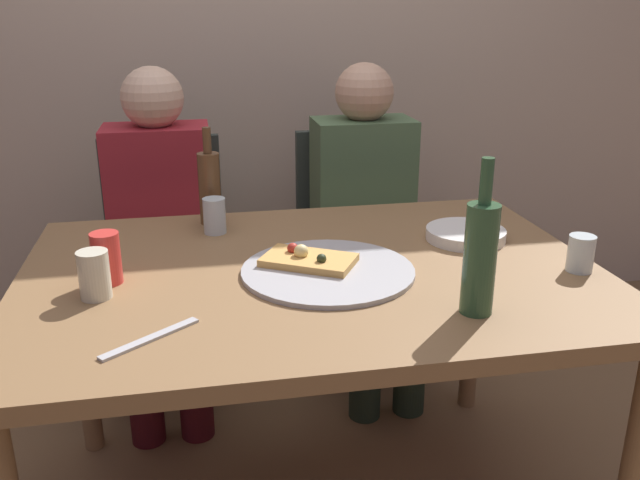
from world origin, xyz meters
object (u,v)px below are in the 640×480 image
object	(u,v)px
table_knife	(151,338)
guest_in_beanie	(368,214)
dining_table	(312,297)
beer_bottle	(210,186)
soda_can	(107,258)
plate_stack	(466,234)
pizza_tray	(328,271)
tumbler_far	(94,275)
wine_glass	(581,253)
tumbler_near	(214,216)
chair_right	(357,233)
guest_in_sweater	(161,226)
wine_bottle	(480,256)
chair_left	(165,246)
pizza_slice_last	(308,259)

from	to	relation	value
table_knife	guest_in_beanie	xyz separation A→B (m)	(0.72, 1.05, -0.11)
dining_table	beer_bottle	size ratio (longest dim) A/B	4.96
soda_can	plate_stack	distance (m)	0.94
pizza_tray	soda_can	distance (m)	0.52
tumbler_far	wine_glass	bearing A→B (deg)	-3.10
tumbler_near	soda_can	xyz separation A→B (m)	(-0.26, -0.31, 0.01)
chair_right	table_knife	bearing A→B (deg)	59.21
pizza_tray	plate_stack	bearing A→B (deg)	21.39
beer_bottle	wine_glass	distance (m)	1.02
chair_right	guest_in_sweater	size ratio (longest dim) A/B	0.77
tumbler_far	table_knife	distance (m)	0.26
pizza_tray	wine_glass	world-z (taller)	wine_glass
chair_right	dining_table	bearing A→B (deg)	69.04
wine_bottle	guest_in_beanie	bearing A→B (deg)	87.32
wine_glass	tumbler_near	bearing A→B (deg)	151.93
pizza_tray	chair_left	distance (m)	1.06
table_knife	chair_left	size ratio (longest dim) A/B	0.24
tumbler_near	pizza_slice_last	bearing A→B (deg)	-55.86
soda_can	guest_in_beanie	distance (m)	1.12
wine_bottle	wine_glass	distance (m)	0.39
table_knife	chair_left	xyz separation A→B (m)	(-0.02, 1.20, -0.24)
pizza_slice_last	guest_in_sweater	xyz separation A→B (m)	(-0.38, 0.74, -0.13)
pizza_tray	beer_bottle	size ratio (longest dim) A/B	1.48
chair_right	plate_stack	bearing A→B (deg)	97.97
dining_table	guest_in_sweater	world-z (taller)	guest_in_sweater
soda_can	chair_right	size ratio (longest dim) A/B	0.14
table_knife	guest_in_sweater	world-z (taller)	guest_in_sweater
plate_stack	table_knife	distance (m)	0.93
dining_table	soda_can	size ratio (longest dim) A/B	11.53
guest_in_beanie	soda_can	bearing A→B (deg)	42.02
wine_glass	soda_can	size ratio (longest dim) A/B	0.74
guest_in_beanie	plate_stack	bearing A→B (deg)	99.87
wine_glass	guest_in_beanie	bearing A→B (deg)	108.11
pizza_slice_last	guest_in_beanie	bearing A→B (deg)	64.60
dining_table	chair_left	bearing A→B (deg)	113.55
dining_table	pizza_tray	bearing A→B (deg)	-52.26
dining_table	chair_right	xyz separation A→B (m)	(0.34, 0.90, -0.16)
plate_stack	guest_in_beanie	size ratio (longest dim) A/B	0.19
dining_table	pizza_tray	distance (m)	0.10
chair_right	guest_in_sweater	bearing A→B (deg)	11.64
tumbler_near	chair_left	world-z (taller)	chair_left
chair_right	soda_can	bearing A→B (deg)	47.33
plate_stack	wine_glass	bearing A→B (deg)	-55.56
soda_can	guest_in_sweater	distance (m)	0.77
chair_left	guest_in_sweater	distance (m)	0.20
plate_stack	guest_in_beanie	xyz separation A→B (m)	(-0.11, 0.62, -0.12)
wine_bottle	tumbler_far	world-z (taller)	wine_bottle
chair_left	tumbler_near	bearing A→B (deg)	106.27
guest_in_sweater	guest_in_beanie	distance (m)	0.73
dining_table	chair_right	size ratio (longest dim) A/B	1.56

